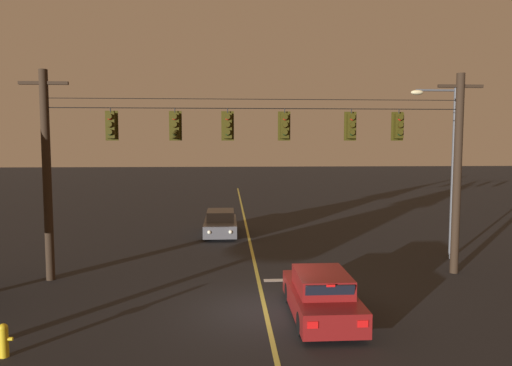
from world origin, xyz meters
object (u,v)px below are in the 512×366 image
traffic_light_right_inner (285,126)px  car_waiting_near_lane (321,296)px  traffic_light_leftmost (111,125)px  traffic_light_rightmost (351,126)px  fire_hydrant (4,339)px  street_lamp_corner (447,157)px  car_oncoming_lead (220,223)px  traffic_light_centre (228,126)px  traffic_light_far_right (399,126)px  traffic_light_left_inner (175,126)px

traffic_light_right_inner → car_waiting_near_lane: bearing=-82.3°
traffic_light_leftmost → traffic_light_rightmost: same height
traffic_light_leftmost → fire_hydrant: size_ratio=1.45×
car_waiting_near_lane → traffic_light_leftmost: bearing=148.4°
traffic_light_right_inner → fire_hydrant: (-7.67, -6.56, -5.44)m
car_waiting_near_lane → fire_hydrant: 8.55m
car_waiting_near_lane → street_lamp_corner: 10.47m
traffic_light_right_inner → traffic_light_rightmost: 2.60m
traffic_light_leftmost → car_oncoming_lead: 10.74m
car_oncoming_lead → fire_hydrant: size_ratio=5.26×
car_oncoming_lead → fire_hydrant: (-5.06, -15.07, -0.21)m
traffic_light_centre → traffic_light_far_right: 6.66m
traffic_light_right_inner → car_oncoming_lead: size_ratio=0.28×
traffic_light_left_inner → traffic_light_centre: 1.99m
traffic_light_leftmost → fire_hydrant: traffic_light_leftmost is taller
traffic_light_right_inner → street_lamp_corner: bearing=17.1°
car_oncoming_lead → street_lamp_corner: 12.54m
traffic_light_left_inner → traffic_light_far_right: same height
traffic_light_leftmost → car_oncoming_lead: bearing=65.1°
traffic_light_far_right → street_lamp_corner: street_lamp_corner is taller
traffic_light_centre → fire_hydrant: (-5.49, -6.56, -5.44)m
traffic_light_left_inner → traffic_light_leftmost: bearing=180.0°
traffic_light_left_inner → traffic_light_far_right: (8.65, 0.00, 0.00)m
traffic_light_rightmost → street_lamp_corner: size_ratio=0.16×
traffic_light_right_inner → car_oncoming_lead: (-2.62, 8.50, -5.24)m
car_waiting_near_lane → fire_hydrant: (-8.27, -2.16, -0.21)m
traffic_light_leftmost → traffic_light_left_inner: (2.39, 0.00, 0.00)m
traffic_light_right_inner → car_oncoming_lead: 10.32m
traffic_light_far_right → fire_hydrant: (-12.15, -6.56, -5.44)m
traffic_light_far_right → car_oncoming_lead: 12.25m
traffic_light_leftmost → traffic_light_far_right: (11.04, 0.00, 0.00)m
traffic_light_leftmost → traffic_light_centre: size_ratio=1.00×
traffic_light_left_inner → fire_hydrant: (-3.50, -6.56, -5.44)m
traffic_light_far_right → street_lamp_corner: bearing=37.1°
traffic_light_leftmost → traffic_light_left_inner: size_ratio=1.00×
traffic_light_far_right → street_lamp_corner: (3.08, 2.33, -1.26)m
car_waiting_near_lane → car_oncoming_lead: 13.30m
traffic_light_rightmost → traffic_light_far_right: (1.88, 0.00, 0.00)m
traffic_light_centre → traffic_light_far_right: same height
traffic_light_far_right → fire_hydrant: size_ratio=1.45×
traffic_light_right_inner → traffic_light_far_right: bearing=0.0°
traffic_light_left_inner → fire_hydrant: traffic_light_left_inner is taller
traffic_light_left_inner → traffic_light_centre: (1.99, 0.00, 0.00)m
traffic_light_centre → street_lamp_corner: size_ratio=0.16×
car_waiting_near_lane → car_oncoming_lead: same height
traffic_light_centre → car_waiting_near_lane: size_ratio=0.28×
traffic_light_rightmost → street_lamp_corner: street_lamp_corner is taller
traffic_light_rightmost → traffic_light_leftmost: bearing=180.0°
traffic_light_left_inner → car_oncoming_lead: traffic_light_left_inner is taller
traffic_light_rightmost → car_waiting_near_lane: 7.13m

